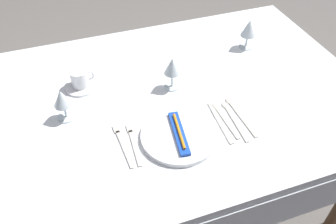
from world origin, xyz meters
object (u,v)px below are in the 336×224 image
object	(u,v)px
dinner_plate	(179,136)
fork_outer	(133,142)
dinner_knife	(221,123)
spoon_soup	(222,116)
spoon_tea	(237,112)
wine_glass_right	(249,29)
wine_glass_centre	(172,68)
fork_inner	(122,144)
wine_glass_left	(62,100)
spoon_dessert	(232,116)
coffee_cup_left	(80,78)
toothbrush_package	(179,133)

from	to	relation	value
dinner_plate	fork_outer	bearing A→B (deg)	169.81
dinner_knife	spoon_soup	xyz separation A→B (m)	(0.02, 0.04, 0.00)
spoon_tea	wine_glass_right	distance (m)	0.48
spoon_soup	wine_glass_centre	xyz separation A→B (m)	(-0.12, 0.23, 0.10)
fork_inner	wine_glass_left	size ratio (longest dim) A/B	1.63
dinner_plate	spoon_tea	bearing A→B (deg)	10.62
wine_glass_right	wine_glass_left	bearing A→B (deg)	-166.74
wine_glass_right	spoon_dessert	bearing A→B (deg)	-124.32
fork_inner	wine_glass_right	distance (m)	0.83
dinner_plate	coffee_cup_left	distance (m)	0.50
fork_outer	wine_glass_left	world-z (taller)	wine_glass_left
spoon_tea	wine_glass_centre	bearing A→B (deg)	129.12
spoon_soup	wine_glass_left	world-z (taller)	wine_glass_left
toothbrush_package	spoon_soup	xyz separation A→B (m)	(0.20, 0.05, -0.02)
wine_glass_centre	dinner_knife	bearing A→B (deg)	-69.51
dinner_knife	coffee_cup_left	bearing A→B (deg)	139.45
toothbrush_package	coffee_cup_left	world-z (taller)	coffee_cup_left
fork_inner	spoon_tea	distance (m)	0.46
coffee_cup_left	fork_inner	bearing A→B (deg)	-77.16
spoon_soup	wine_glass_centre	distance (m)	0.28
dinner_knife	spoon_tea	size ratio (longest dim) A/B	0.97
fork_outer	dinner_knife	bearing A→B (deg)	-2.67
toothbrush_package	spoon_dessert	world-z (taller)	toothbrush_package
dinner_knife	spoon_dessert	distance (m)	0.06
fork_outer	toothbrush_package	bearing A→B (deg)	-10.19
coffee_cup_left	wine_glass_centre	distance (m)	0.38
dinner_knife	spoon_dessert	size ratio (longest dim) A/B	1.00
spoon_soup	fork_outer	bearing A→B (deg)	-176.75
wine_glass_centre	wine_glass_right	distance (m)	0.47
dinner_plate	spoon_soup	size ratio (longest dim) A/B	1.34
toothbrush_package	fork_inner	xyz separation A→B (m)	(-0.20, 0.04, -0.02)
spoon_soup	coffee_cup_left	xyz separation A→B (m)	(-0.48, 0.36, 0.04)
fork_inner	wine_glass_centre	world-z (taller)	wine_glass_centre
toothbrush_package	wine_glass_left	world-z (taller)	wine_glass_left
spoon_tea	wine_glass_centre	distance (m)	0.31
toothbrush_package	wine_glass_centre	size ratio (longest dim) A/B	1.48
spoon_tea	wine_glass_right	world-z (taller)	wine_glass_right
dinner_knife	spoon_soup	distance (m)	0.04
fork_outer	wine_glass_left	xyz separation A→B (m)	(-0.21, 0.21, 0.09)
dinner_knife	wine_glass_centre	world-z (taller)	wine_glass_centre
toothbrush_package	spoon_tea	xyz separation A→B (m)	(0.26, 0.05, -0.02)
fork_outer	spoon_dessert	bearing A→B (deg)	0.87
spoon_soup	wine_glass_left	bearing A→B (deg)	161.44
fork_outer	wine_glass_left	bearing A→B (deg)	134.64
dinner_knife	wine_glass_left	size ratio (longest dim) A/B	1.70
fork_inner	fork_outer	bearing A→B (deg)	-10.28
fork_inner	wine_glass_right	size ratio (longest dim) A/B	1.50
dinner_knife	wine_glass_left	xyz separation A→B (m)	(-0.54, 0.23, 0.09)
fork_outer	wine_glass_centre	bearing A→B (deg)	46.79
toothbrush_package	spoon_dessert	xyz separation A→B (m)	(0.23, 0.04, -0.02)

